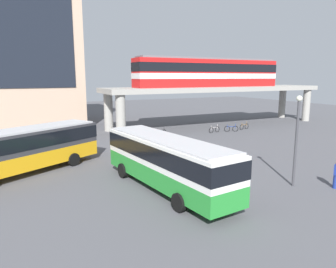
{
  "coord_description": "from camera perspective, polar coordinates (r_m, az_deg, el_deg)",
  "views": [
    {
      "loc": [
        -10.48,
        -16.99,
        6.81
      ],
      "look_at": [
        0.84,
        5.36,
        2.2
      ],
      "focal_mm": 33.48,
      "sensor_mm": 36.0,
      "label": 1
    }
  ],
  "objects": [
    {
      "name": "ground_plane",
      "position": [
        29.74,
        -5.49,
        -2.86
      ],
      "size": [
        120.0,
        120.0,
        0.0
      ],
      "primitive_type": "plane",
      "color": "#515156"
    },
    {
      "name": "elevated_platform",
      "position": [
        44.44,
        9.11,
        7.58
      ],
      "size": [
        32.41,
        6.45,
        5.43
      ],
      "color": "#9E9B93",
      "rests_on": "ground_plane"
    },
    {
      "name": "train",
      "position": [
        43.51,
        7.54,
        11.11
      ],
      "size": [
        21.39,
        2.96,
        3.84
      ],
      "color": "red",
      "rests_on": "elevated_platform"
    },
    {
      "name": "bus_main",
      "position": [
        18.9,
        -0.34,
        -4.35
      ],
      "size": [
        3.8,
        11.26,
        3.22
      ],
      "color": "#268C33",
      "rests_on": "ground_plane"
    },
    {
      "name": "bus_secondary",
      "position": [
        24.25,
        -24.47,
        -1.99
      ],
      "size": [
        10.88,
        7.58,
        3.22
      ],
      "color": "orange",
      "rests_on": "ground_plane"
    },
    {
      "name": "bicycle_blue",
      "position": [
        40.11,
        11.43,
        0.96
      ],
      "size": [
        1.68,
        0.74,
        1.04
      ],
      "color": "black",
      "rests_on": "ground_plane"
    },
    {
      "name": "bicycle_brown",
      "position": [
        42.15,
        13.7,
        1.32
      ],
      "size": [
        1.76,
        0.46,
        1.04
      ],
      "color": "black",
      "rests_on": "ground_plane"
    },
    {
      "name": "bicycle_black",
      "position": [
        36.28,
        -1.33,
        0.18
      ],
      "size": [
        1.71,
        0.64,
        1.04
      ],
      "color": "black",
      "rests_on": "ground_plane"
    },
    {
      "name": "bicycle_silver",
      "position": [
        39.04,
        8.43,
        0.8
      ],
      "size": [
        1.77,
        0.38,
        1.04
      ],
      "color": "black",
      "rests_on": "ground_plane"
    },
    {
      "name": "pedestrian_walking_across",
      "position": [
        21.98,
        28.32,
        -6.65
      ],
      "size": [
        0.47,
        0.39,
        1.76
      ],
      "color": "navy",
      "rests_on": "ground_plane"
    },
    {
      "name": "lamp_post",
      "position": [
        20.73,
        22.4,
        0.16
      ],
      "size": [
        0.36,
        0.36,
        5.69
      ],
      "color": "#3F3F44",
      "rests_on": "ground_plane"
    }
  ]
}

